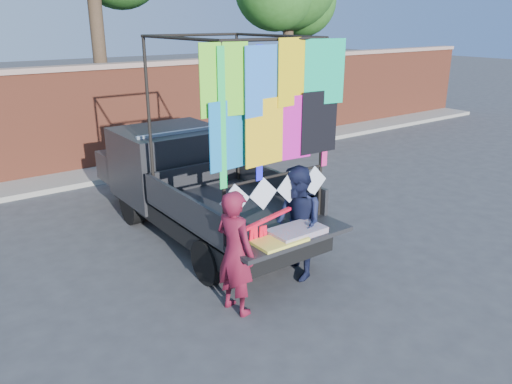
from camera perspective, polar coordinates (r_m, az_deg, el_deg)
ground at (r=7.47m, az=-0.98°, el=-10.05°), size 90.00×90.00×0.00m
brick_wall at (r=13.10m, az=-19.18°, el=7.91°), size 30.00×0.45×2.61m
curb at (r=12.74m, az=-17.59°, el=1.90°), size 30.00×1.20×0.12m
pickup_truck at (r=9.20m, az=-8.17°, el=1.37°), size 2.17×5.45×3.43m
woman at (r=6.40m, az=-2.38°, el=-6.95°), size 0.50×0.67×1.67m
man at (r=7.26m, az=4.73°, el=-3.61°), size 0.81×0.95×1.69m
streamer_bundle at (r=6.71m, az=0.74°, el=-4.84°), size 0.96×0.29×0.67m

